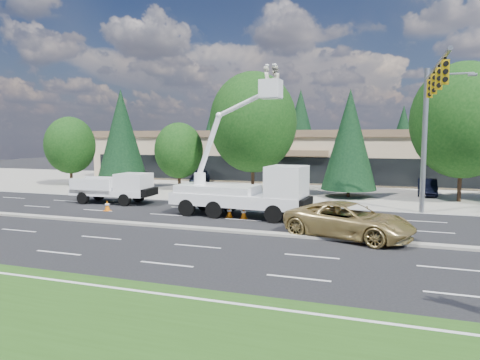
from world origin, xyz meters
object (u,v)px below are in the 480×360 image
(bucket_truck, at_px, (249,186))
(minivan, at_px, (349,220))
(signal_mast, at_px, (429,115))
(utility_pickup, at_px, (117,191))

(bucket_truck, relative_size, minivan, 1.48)
(signal_mast, relative_size, minivan, 1.68)
(minivan, bearing_deg, signal_mast, -12.83)
(minivan, bearing_deg, bucket_truck, 78.14)
(utility_pickup, distance_m, bucket_truck, 10.89)
(bucket_truck, bearing_deg, minivan, -25.94)
(utility_pickup, xyz_separation_m, minivan, (16.74, -5.62, -0.07))
(utility_pickup, bearing_deg, signal_mast, -0.43)
(bucket_truck, bearing_deg, signal_mast, 20.40)
(utility_pickup, relative_size, bucket_truck, 0.65)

